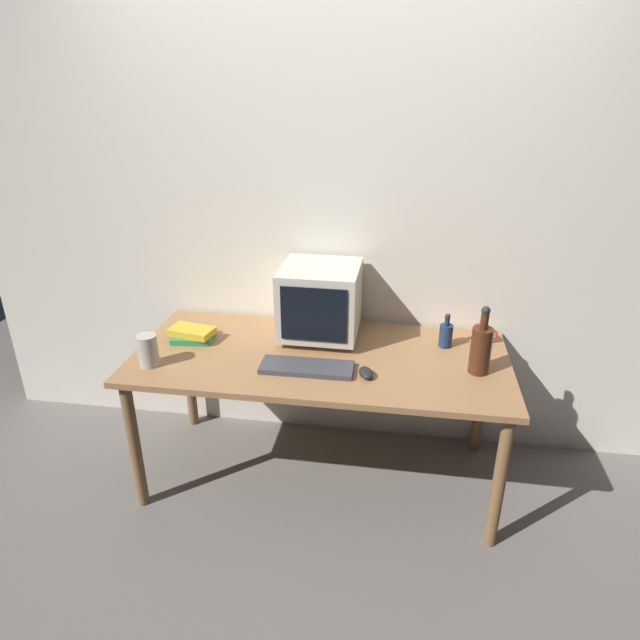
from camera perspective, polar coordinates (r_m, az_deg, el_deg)
The scene contains 11 objects.
ground_plane at distance 3.02m, azimuth 0.00°, elevation -15.68°, with size 6.00×6.00×0.00m, color slate.
back_wall at distance 2.86m, azimuth 1.46°, elevation 10.34°, with size 4.00×0.08×2.50m, color silver.
desk at distance 2.65m, azimuth 0.00°, elevation -5.02°, with size 1.78×0.81×0.71m.
crt_monitor at distance 2.72m, azimuth 0.03°, elevation 2.00°, with size 0.38×0.39×0.37m.
keyboard at distance 2.48m, azimuth -1.38°, elevation -4.95°, with size 0.42×0.15×0.02m, color #3F3F47.
computer_mouse at distance 2.43m, azimuth 4.81°, elevation -5.49°, with size 0.06×0.10×0.04m, color black.
bottle_tall at distance 2.52m, azimuth 16.39°, elevation -2.83°, with size 0.09×0.09×0.32m.
bottle_short at distance 2.74m, azimuth 12.96°, elevation -1.47°, with size 0.07×0.07×0.17m.
book_stack at distance 2.82m, azimuth -13.10°, elevation -1.41°, with size 0.24×0.19×0.06m.
mug at distance 2.82m, azimuth 16.45°, elevation -1.45°, with size 0.12×0.08×0.09m.
metal_canister at distance 2.61m, azimuth -17.44°, elevation -3.03°, with size 0.09×0.09×0.15m, color #B7B2A8.
Camera 1 is at (0.36, -2.29, 1.94)m, focal length 30.76 mm.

